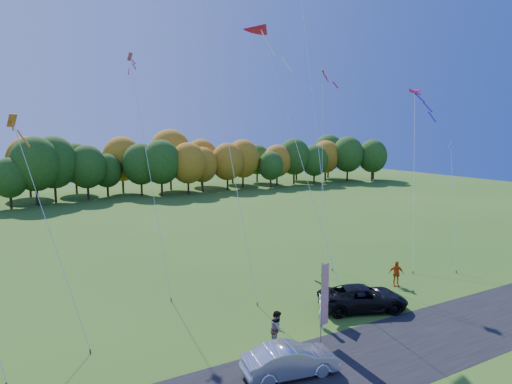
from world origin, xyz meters
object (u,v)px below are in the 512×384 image
black_suv (363,298)px  silver_sedan (290,360)px  person_east (396,273)px  feather_flag (324,294)px

black_suv → silver_sedan: 9.09m
person_east → feather_flag: 10.98m
black_suv → feather_flag: 5.70m
black_suv → person_east: size_ratio=3.02×
black_suv → silver_sedan: size_ratio=1.24×
black_suv → feather_flag: feather_flag is taller
person_east → feather_flag: feather_flag is taller
silver_sedan → person_east: size_ratio=2.44×
black_suv → person_east: 5.47m
silver_sedan → feather_flag: size_ratio=1.01×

